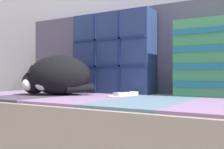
# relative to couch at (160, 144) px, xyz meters

# --- Properties ---
(couch) EXTENTS (2.11, 0.84, 0.38)m
(couch) POSITION_rel_couch_xyz_m (0.00, 0.00, 0.00)
(couch) COLOR #3D3838
(couch) RESTS_ON ground_plane
(sofa_backrest) EXTENTS (2.07, 0.14, 0.47)m
(sofa_backrest) POSITION_rel_couch_xyz_m (0.00, 0.35, 0.43)
(sofa_backrest) COLOR #514C60
(sofa_backrest) RESTS_ON couch
(throw_pillow_quilted) EXTENTS (0.46, 0.14, 0.43)m
(throw_pillow_quilted) POSITION_rel_couch_xyz_m (-0.35, 0.21, 0.41)
(throw_pillow_quilted) COLOR navy
(throw_pillow_quilted) RESTS_ON couch
(throw_pillow_striped) EXTENTS (0.40, 0.14, 0.35)m
(throw_pillow_striped) POSITION_rel_couch_xyz_m (0.21, 0.20, 0.37)
(throw_pillow_striped) COLOR #3D8956
(throw_pillow_striped) RESTS_ON couch
(sleeping_cat) EXTENTS (0.37, 0.33, 0.19)m
(sleeping_cat) POSITION_rel_couch_xyz_m (-0.51, -0.08, 0.28)
(sleeping_cat) COLOR black
(sleeping_cat) RESTS_ON couch
(game_remote_far) EXTENTS (0.08, 0.19, 0.02)m
(game_remote_far) POSITION_rel_couch_xyz_m (-0.19, 0.04, 0.20)
(game_remote_far) COLOR white
(game_remote_far) RESTS_ON couch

